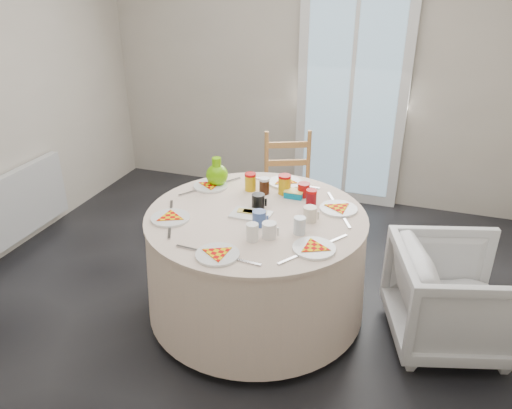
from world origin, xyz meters
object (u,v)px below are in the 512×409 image
(radiator, at_px, (19,204))
(table, at_px, (256,263))
(green_pitcher, at_px, (217,167))
(wooden_chair, at_px, (289,189))
(armchair, at_px, (455,288))

(radiator, relative_size, table, 0.71)
(green_pitcher, bearing_deg, wooden_chair, 64.27)
(armchair, bearing_deg, radiator, 71.99)
(table, distance_m, wooden_chair, 1.01)
(green_pitcher, bearing_deg, table, -38.58)
(armchair, height_order, green_pitcher, green_pitcher)
(table, relative_size, wooden_chair, 1.54)
(table, relative_size, green_pitcher, 7.11)
(table, height_order, wooden_chair, wooden_chair)
(green_pitcher, bearing_deg, radiator, -174.13)
(radiator, xyz_separation_m, table, (2.09, -0.21, -0.01))
(armchair, relative_size, green_pitcher, 3.59)
(table, bearing_deg, radiator, 174.28)
(table, bearing_deg, wooden_chair, 93.14)
(armchair, bearing_deg, green_pitcher, 65.72)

